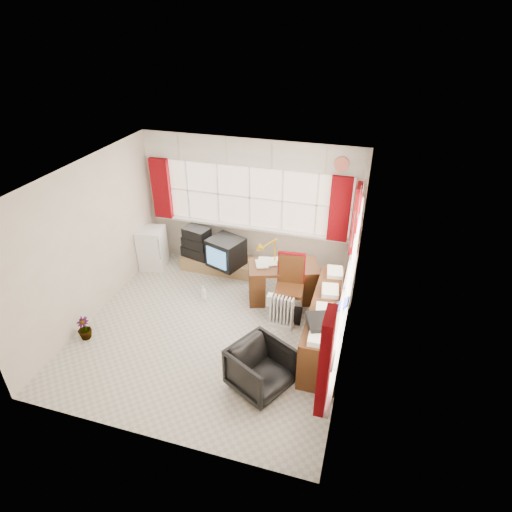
{
  "coord_description": "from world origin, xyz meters",
  "views": [
    {
      "loc": [
        2.12,
        -4.77,
        4.4
      ],
      "look_at": [
        0.54,
        0.55,
        1.14
      ],
      "focal_mm": 30.0,
      "sensor_mm": 36.0,
      "label": 1
    }
  ],
  "objects_px": {
    "desk_lamp": "(275,245)",
    "radiator": "(282,315)",
    "crt_tv": "(226,252)",
    "mini_fridge": "(152,248)",
    "task_chair": "(290,283)",
    "credenza": "(327,323)",
    "tv_bench": "(219,264)",
    "desk": "(283,281)",
    "office_chair": "(260,368)"
  },
  "relations": [
    {
      "from": "desk",
      "to": "office_chair",
      "type": "bearing_deg",
      "value": -84.89
    },
    {
      "from": "tv_bench",
      "to": "desk_lamp",
      "type": "bearing_deg",
      "value": -21.93
    },
    {
      "from": "tv_bench",
      "to": "crt_tv",
      "type": "xyz_separation_m",
      "value": [
        0.22,
        -0.18,
        0.39
      ]
    },
    {
      "from": "desk_lamp",
      "to": "credenza",
      "type": "distance_m",
      "value": 1.59
    },
    {
      "from": "desk",
      "to": "task_chair",
      "type": "bearing_deg",
      "value": -60.29
    },
    {
      "from": "desk",
      "to": "mini_fridge",
      "type": "height_order",
      "value": "mini_fridge"
    },
    {
      "from": "office_chair",
      "to": "crt_tv",
      "type": "xyz_separation_m",
      "value": [
        -1.35,
        2.42,
        0.19
      ]
    },
    {
      "from": "crt_tv",
      "to": "radiator",
      "type": "bearing_deg",
      "value": -40.6
    },
    {
      "from": "radiator",
      "to": "tv_bench",
      "type": "height_order",
      "value": "radiator"
    },
    {
      "from": "desk",
      "to": "crt_tv",
      "type": "relative_size",
      "value": 1.77
    },
    {
      "from": "task_chair",
      "to": "radiator",
      "type": "distance_m",
      "value": 0.53
    },
    {
      "from": "radiator",
      "to": "tv_bench",
      "type": "bearing_deg",
      "value": 139.69
    },
    {
      "from": "radiator",
      "to": "mini_fridge",
      "type": "height_order",
      "value": "mini_fridge"
    },
    {
      "from": "desk",
      "to": "mini_fridge",
      "type": "distance_m",
      "value": 2.67
    },
    {
      "from": "task_chair",
      "to": "credenza",
      "type": "bearing_deg",
      "value": -41.27
    },
    {
      "from": "task_chair",
      "to": "radiator",
      "type": "bearing_deg",
      "value": -94.45
    },
    {
      "from": "radiator",
      "to": "crt_tv",
      "type": "distance_m",
      "value": 1.77
    },
    {
      "from": "radiator",
      "to": "crt_tv",
      "type": "height_order",
      "value": "crt_tv"
    },
    {
      "from": "desk_lamp",
      "to": "task_chair",
      "type": "xyz_separation_m",
      "value": [
        0.37,
        -0.42,
        -0.41
      ]
    },
    {
      "from": "crt_tv",
      "to": "mini_fridge",
      "type": "relative_size",
      "value": 0.91
    },
    {
      "from": "desk",
      "to": "credenza",
      "type": "bearing_deg",
      "value": -46.7
    },
    {
      "from": "desk_lamp",
      "to": "radiator",
      "type": "relative_size",
      "value": 0.8
    },
    {
      "from": "office_chair",
      "to": "tv_bench",
      "type": "distance_m",
      "value": 3.05
    },
    {
      "from": "desk_lamp",
      "to": "crt_tv",
      "type": "relative_size",
      "value": 0.63
    },
    {
      "from": "tv_bench",
      "to": "crt_tv",
      "type": "relative_size",
      "value": 1.94
    },
    {
      "from": "desk",
      "to": "credenza",
      "type": "xyz_separation_m",
      "value": [
        0.88,
        -0.94,
        0.02
      ]
    },
    {
      "from": "office_chair",
      "to": "crt_tv",
      "type": "relative_size",
      "value": 0.99
    },
    {
      "from": "tv_bench",
      "to": "credenza",
      "type": "bearing_deg",
      "value": -33.7
    },
    {
      "from": "desk",
      "to": "office_chair",
      "type": "xyz_separation_m",
      "value": [
        0.18,
        -2.02,
        -0.05
      ]
    },
    {
      "from": "task_chair",
      "to": "tv_bench",
      "type": "bearing_deg",
      "value": 150.14
    },
    {
      "from": "radiator",
      "to": "credenza",
      "type": "xyz_separation_m",
      "value": [
        0.73,
        -0.21,
        0.16
      ]
    },
    {
      "from": "desk",
      "to": "mini_fridge",
      "type": "relative_size",
      "value": 1.61
    },
    {
      "from": "office_chair",
      "to": "crt_tv",
      "type": "bearing_deg",
      "value": 57.42
    },
    {
      "from": "tv_bench",
      "to": "mini_fridge",
      "type": "relative_size",
      "value": 1.75
    },
    {
      "from": "desk",
      "to": "radiator",
      "type": "distance_m",
      "value": 0.76
    },
    {
      "from": "radiator",
      "to": "tv_bench",
      "type": "xyz_separation_m",
      "value": [
        -1.55,
        1.31,
        -0.11
      ]
    },
    {
      "from": "radiator",
      "to": "credenza",
      "type": "relative_size",
      "value": 0.28
    },
    {
      "from": "desk_lamp",
      "to": "task_chair",
      "type": "relative_size",
      "value": 0.42
    },
    {
      "from": "tv_bench",
      "to": "mini_fridge",
      "type": "bearing_deg",
      "value": -168.85
    },
    {
      "from": "radiator",
      "to": "office_chair",
      "type": "bearing_deg",
      "value": -88.81
    },
    {
      "from": "desk_lamp",
      "to": "crt_tv",
      "type": "bearing_deg",
      "value": 162.52
    },
    {
      "from": "desk",
      "to": "radiator",
      "type": "xyz_separation_m",
      "value": [
        0.15,
        -0.73,
        -0.14
      ]
    },
    {
      "from": "desk_lamp",
      "to": "tv_bench",
      "type": "xyz_separation_m",
      "value": [
        -1.21,
        0.49,
        -0.86
      ]
    },
    {
      "from": "credenza",
      "to": "tv_bench",
      "type": "bearing_deg",
      "value": 146.3
    },
    {
      "from": "task_chair",
      "to": "office_chair",
      "type": "height_order",
      "value": "task_chair"
    },
    {
      "from": "credenza",
      "to": "mini_fridge",
      "type": "xyz_separation_m",
      "value": [
        -3.53,
        1.27,
        0.01
      ]
    },
    {
      "from": "office_chair",
      "to": "radiator",
      "type": "distance_m",
      "value": 1.29
    },
    {
      "from": "task_chair",
      "to": "tv_bench",
      "type": "distance_m",
      "value": 1.88
    },
    {
      "from": "office_chair",
      "to": "mini_fridge",
      "type": "height_order",
      "value": "mini_fridge"
    },
    {
      "from": "radiator",
      "to": "crt_tv",
      "type": "xyz_separation_m",
      "value": [
        -1.33,
        1.14,
        0.28
      ]
    }
  ]
}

